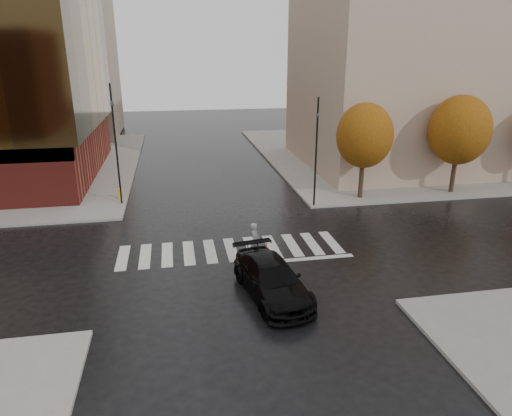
{
  "coord_description": "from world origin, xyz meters",
  "views": [
    {
      "loc": [
        -2.67,
        -21.21,
        9.89
      ],
      "look_at": [
        1.44,
        1.14,
        2.0
      ],
      "focal_mm": 32.0,
      "sensor_mm": 36.0,
      "label": 1
    }
  ],
  "objects_px": {
    "sedan": "(272,279)",
    "fire_hydrant": "(120,193)",
    "cyclist": "(256,248)",
    "traffic_light_ne": "(316,146)",
    "traffic_light_nw": "(115,136)"
  },
  "relations": [
    {
      "from": "sedan",
      "to": "fire_hydrant",
      "type": "relative_size",
      "value": 6.99
    },
    {
      "from": "cyclist",
      "to": "traffic_light_ne",
      "type": "bearing_deg",
      "value": -16.39
    },
    {
      "from": "sedan",
      "to": "traffic_light_ne",
      "type": "xyz_separation_m",
      "value": [
        5.22,
        10.79,
        3.34
      ]
    },
    {
      "from": "cyclist",
      "to": "traffic_light_ne",
      "type": "xyz_separation_m",
      "value": [
        5.24,
        7.3,
        3.44
      ]
    },
    {
      "from": "cyclist",
      "to": "traffic_light_nw",
      "type": "distance_m",
      "value": 13.04
    },
    {
      "from": "sedan",
      "to": "traffic_light_ne",
      "type": "bearing_deg",
      "value": 54.62
    },
    {
      "from": "cyclist",
      "to": "traffic_light_ne",
      "type": "relative_size",
      "value": 0.28
    },
    {
      "from": "sedan",
      "to": "traffic_light_nw",
      "type": "distance_m",
      "value": 15.86
    },
    {
      "from": "sedan",
      "to": "cyclist",
      "type": "xyz_separation_m",
      "value": [
        -0.02,
        3.49,
        -0.1
      ]
    },
    {
      "from": "fire_hydrant",
      "to": "traffic_light_ne",
      "type": "bearing_deg",
      "value": -16.12
    },
    {
      "from": "traffic_light_ne",
      "to": "fire_hydrant",
      "type": "height_order",
      "value": "traffic_light_ne"
    },
    {
      "from": "fire_hydrant",
      "to": "sedan",
      "type": "bearing_deg",
      "value": -62.37
    },
    {
      "from": "traffic_light_nw",
      "to": "fire_hydrant",
      "type": "xyz_separation_m",
      "value": [
        -0.2,
        1.0,
        -4.1
      ]
    },
    {
      "from": "cyclist",
      "to": "fire_hydrant",
      "type": "height_order",
      "value": "cyclist"
    },
    {
      "from": "traffic_light_nw",
      "to": "traffic_light_ne",
      "type": "bearing_deg",
      "value": 101.73
    }
  ]
}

